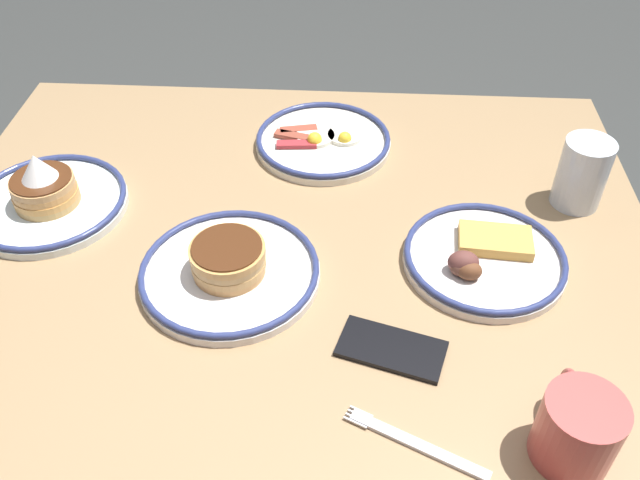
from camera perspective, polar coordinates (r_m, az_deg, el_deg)
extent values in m
plane|color=#383937|center=(1.67, -1.79, -19.26)|extent=(6.00, 6.00, 0.00)
cube|color=#9C7B55|center=(1.10, -2.56, -1.14)|extent=(1.19, 0.97, 0.05)
cylinder|color=olive|center=(1.67, 15.77, -2.19)|extent=(0.07, 0.07, 0.69)
cylinder|color=olive|center=(1.72, -17.13, -0.86)|extent=(0.07, 0.07, 0.69)
cylinder|color=silver|center=(1.30, 0.28, 8.19)|extent=(0.26, 0.26, 0.01)
torus|color=navy|center=(1.29, 0.28, 8.64)|extent=(0.25, 0.25, 0.01)
cylinder|color=white|center=(1.30, 2.13, 8.82)|extent=(0.07, 0.07, 0.01)
sphere|color=yellow|center=(1.28, 2.11, 8.59)|extent=(0.03, 0.03, 0.03)
cylinder|color=white|center=(1.30, -0.40, 8.76)|extent=(0.07, 0.07, 0.01)
sphere|color=yellow|center=(1.28, -0.45, 8.50)|extent=(0.03, 0.03, 0.03)
cube|color=#A14431|center=(1.31, -1.81, 9.30)|extent=(0.07, 0.03, 0.01)
cube|color=brown|center=(1.29, -1.90, 8.70)|extent=(0.09, 0.04, 0.01)
cube|color=#A82D32|center=(1.27, -2.00, 8.08)|extent=(0.08, 0.03, 0.01)
cylinder|color=white|center=(1.23, -21.88, 2.76)|extent=(0.26, 0.26, 0.01)
torus|color=navy|center=(1.23, -22.02, 3.19)|extent=(0.26, 0.26, 0.01)
cylinder|color=tan|center=(1.23, -22.03, 3.23)|extent=(0.11, 0.11, 0.01)
cylinder|color=#D99547|center=(1.22, -22.17, 3.66)|extent=(0.11, 0.11, 0.01)
cylinder|color=#DA944B|center=(1.21, -22.31, 4.11)|extent=(0.11, 0.11, 0.01)
cylinder|color=tan|center=(1.21, -22.46, 4.55)|extent=(0.10, 0.10, 0.01)
cylinder|color=#4C2814|center=(1.20, -22.55, 4.84)|extent=(0.10, 0.10, 0.00)
cone|color=white|center=(1.19, -22.84, 5.73)|extent=(0.06, 0.06, 0.04)
cylinder|color=white|center=(1.03, -7.61, -2.90)|extent=(0.27, 0.27, 0.01)
torus|color=navy|center=(1.02, -7.67, -2.42)|extent=(0.27, 0.27, 0.01)
cylinder|color=tan|center=(1.02, -7.67, -2.38)|extent=(0.11, 0.11, 0.01)
cylinder|color=tan|center=(1.01, -7.74, -1.90)|extent=(0.11, 0.11, 0.01)
cylinder|color=tan|center=(1.01, -7.80, -1.40)|extent=(0.11, 0.11, 0.01)
cylinder|color=tan|center=(1.00, -7.86, -0.90)|extent=(0.11, 0.11, 0.01)
cylinder|color=#4C2814|center=(0.99, -7.90, -0.59)|extent=(0.10, 0.10, 0.00)
cylinder|color=silver|center=(1.07, 13.68, -1.69)|extent=(0.25, 0.25, 0.01)
torus|color=navy|center=(1.07, 13.79, -1.22)|extent=(0.25, 0.25, 0.01)
cube|color=gold|center=(1.09, 14.63, -0.20)|extent=(0.12, 0.08, 0.02)
ellipsoid|color=brown|center=(1.03, 12.03, -1.87)|extent=(0.05, 0.04, 0.04)
ellipsoid|color=brown|center=(1.03, 12.11, -1.95)|extent=(0.04, 0.03, 0.03)
ellipsoid|color=brown|center=(1.02, 12.53, -2.56)|extent=(0.04, 0.03, 0.03)
ellipsoid|color=brown|center=(1.02, 11.89, -2.33)|extent=(0.03, 0.03, 0.03)
cylinder|color=#BF4C47|center=(0.86, 20.94, -14.82)|extent=(0.09, 0.09, 0.10)
torus|color=#BF4C47|center=(0.88, 20.31, -12.26)|extent=(0.01, 0.07, 0.07)
cylinder|color=brown|center=(0.83, 21.47, -13.62)|extent=(0.08, 0.08, 0.01)
cylinder|color=silver|center=(1.21, 21.29, 5.27)|extent=(0.08, 0.08, 0.12)
cylinder|color=black|center=(1.22, 21.08, 4.58)|extent=(0.07, 0.07, 0.08)
cube|color=black|center=(0.94, 6.06, -9.13)|extent=(0.16, 0.11, 0.01)
cube|color=silver|center=(0.86, 8.33, -16.78)|extent=(0.17, 0.09, 0.01)
cube|color=silver|center=(0.87, 3.53, -14.28)|extent=(0.03, 0.02, 0.00)
cube|color=silver|center=(0.87, 3.35, -14.57)|extent=(0.03, 0.02, 0.00)
cube|color=silver|center=(0.87, 3.17, -14.86)|extent=(0.03, 0.02, 0.00)
cube|color=silver|center=(0.86, 2.99, -15.16)|extent=(0.03, 0.02, 0.00)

